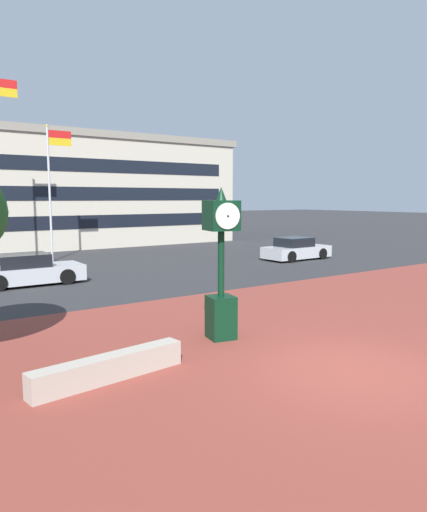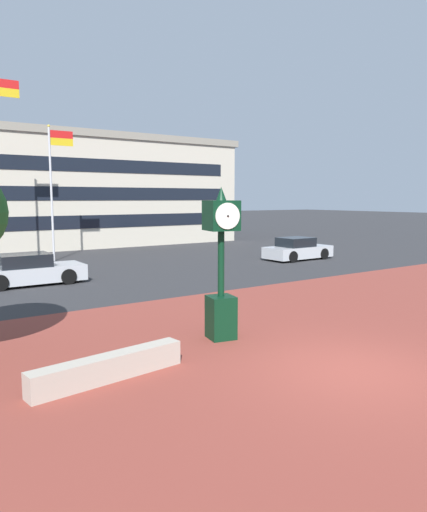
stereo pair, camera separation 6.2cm
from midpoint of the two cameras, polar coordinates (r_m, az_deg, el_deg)
ground_plane at (r=10.43m, az=16.26°, el=-13.06°), size 200.00×200.00×0.00m
plaza_brick_paving at (r=11.84m, az=7.93°, el=-10.40°), size 44.00×12.36×0.01m
planter_wall at (r=9.68m, az=-12.55°, el=-12.97°), size 3.22×0.81×0.50m
street_clock at (r=11.79m, az=0.76°, el=-1.21°), size 0.86×0.90×3.80m
car_street_mid at (r=20.79m, az=-21.52°, el=-1.69°), size 4.24×1.84×1.28m
car_street_far at (r=27.81m, az=9.80°, el=0.77°), size 4.07×1.92×1.28m
flagpole_secondary at (r=28.02m, az=-18.93°, el=8.26°), size 1.38×0.14×7.50m
civic_building at (r=39.37m, az=-20.80°, el=7.34°), size 28.93×13.46×8.15m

